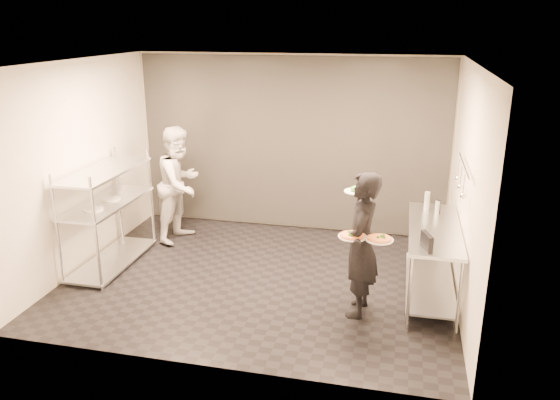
% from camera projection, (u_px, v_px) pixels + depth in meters
% --- Properties ---
extents(room_shell, '(5.00, 4.00, 2.80)m').
position_uv_depth(room_shell, '(280.00, 156.00, 7.93)').
color(room_shell, black).
rests_on(room_shell, ground).
extents(pass_rack, '(0.60, 1.60, 1.50)m').
position_uv_depth(pass_rack, '(108.00, 212.00, 7.49)').
color(pass_rack, silver).
rests_on(pass_rack, ground).
extents(prep_counter, '(0.60, 1.80, 0.92)m').
position_uv_depth(prep_counter, '(433.00, 250.00, 6.62)').
color(prep_counter, silver).
rests_on(prep_counter, ground).
extents(utensil_rail, '(0.07, 1.20, 0.31)m').
position_uv_depth(utensil_rail, '(462.00, 178.00, 6.27)').
color(utensil_rail, silver).
rests_on(utensil_rail, room_shell).
extents(waiter, '(0.44, 0.64, 1.70)m').
position_uv_depth(waiter, '(361.00, 245.00, 6.17)').
color(waiter, black).
rests_on(waiter, ground).
extents(chef, '(0.84, 0.99, 1.78)m').
position_uv_depth(chef, '(180.00, 184.00, 8.34)').
color(chef, silver).
rests_on(chef, ground).
extents(pizza_plate_near, '(0.32, 0.32, 0.05)m').
position_uv_depth(pizza_plate_near, '(352.00, 236.00, 5.97)').
color(pizza_plate_near, silver).
rests_on(pizza_plate_near, waiter).
extents(pizza_plate_far, '(0.30, 0.30, 0.05)m').
position_uv_depth(pizza_plate_far, '(379.00, 239.00, 5.88)').
color(pizza_plate_far, silver).
rests_on(pizza_plate_far, waiter).
extents(salad_plate, '(0.28, 0.28, 0.07)m').
position_uv_depth(salad_plate, '(356.00, 190.00, 6.32)').
color(salad_plate, silver).
rests_on(salad_plate, waiter).
extents(pos_monitor, '(0.13, 0.26, 0.18)m').
position_uv_depth(pos_monitor, '(427.00, 242.00, 5.85)').
color(pos_monitor, black).
rests_on(pos_monitor, prep_counter).
extents(bottle_green, '(0.07, 0.07, 0.25)m').
position_uv_depth(bottle_green, '(427.00, 201.00, 7.07)').
color(bottle_green, gray).
rests_on(bottle_green, prep_counter).
extents(bottle_clear, '(0.05, 0.05, 0.17)m').
position_uv_depth(bottle_clear, '(437.00, 208.00, 6.92)').
color(bottle_clear, gray).
rests_on(bottle_clear, prep_counter).
extents(bottle_dark, '(0.06, 0.06, 0.19)m').
position_uv_depth(bottle_dark, '(439.00, 207.00, 6.94)').
color(bottle_dark, black).
rests_on(bottle_dark, prep_counter).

